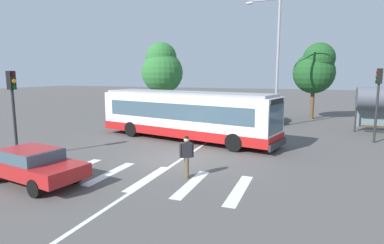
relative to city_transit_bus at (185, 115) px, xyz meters
name	(u,v)px	position (x,y,z in m)	size (l,w,h in m)	color
ground_plane	(175,160)	(1.33, -4.69, -1.59)	(160.00, 160.00, 0.00)	#514F4C
city_transit_bus	(185,115)	(0.00, 0.00, 0.00)	(12.38, 5.24, 3.06)	black
pedestrian_crossing_street	(187,154)	(2.84, -7.01, -0.62)	(0.51, 0.43, 1.72)	brown
foreground_sedan	(31,164)	(-2.48, -9.67, -0.82)	(4.75, 2.57, 1.35)	black
parked_car_white	(184,109)	(-4.03, 9.94, -0.82)	(1.90, 4.51, 1.35)	black
parked_car_teal	(213,111)	(-1.06, 9.71, -0.82)	(1.93, 4.53, 1.35)	black
parked_car_silver	(242,111)	(1.59, 10.20, -0.82)	(1.97, 4.55, 1.35)	black
parked_car_charcoal	(270,113)	(4.17, 9.67, -0.82)	(2.27, 4.66, 1.35)	black
traffic_light_near_corner	(13,100)	(-6.23, -7.10, 1.32)	(0.33, 0.32, 4.31)	#28282B
traffic_light_far_corner	(378,93)	(11.18, 3.14, 1.44)	(0.33, 0.32, 4.49)	#28282B
twin_arm_street_lamp	(278,49)	(4.91, 6.96, 4.45)	(5.20, 0.32, 9.85)	#939399
background_tree_left	(162,68)	(-8.00, 13.33, 3.21)	(4.54, 4.54, 7.62)	brown
background_tree_right	(315,69)	(7.72, 12.96, 3.05)	(3.76, 3.76, 6.98)	brown
crosswalk_painted_stripes	(149,178)	(1.45, -7.65, -1.58)	(7.82, 3.28, 0.01)	silver
lane_center_line	(194,151)	(1.58, -2.69, -1.59)	(0.16, 24.00, 0.01)	silver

